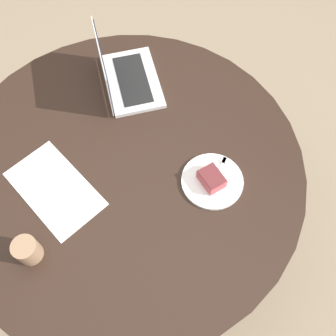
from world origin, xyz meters
TOP-DOWN VIEW (x-y plane):
  - ground_plane at (0.00, 0.00)m, footprint 12.00×12.00m
  - dining_table at (0.00, 0.00)m, footprint 1.36×1.36m
  - paper_document at (0.03, 0.27)m, footprint 0.41×0.30m
  - plate at (-0.22, -0.25)m, footprint 0.23×0.23m
  - cake_slice at (-0.22, -0.25)m, footprint 0.10×0.08m
  - fork at (-0.20, -0.29)m, footprint 0.12×0.15m
  - coffee_glass at (-0.17, 0.42)m, footprint 0.08×0.08m
  - laptop at (0.35, -0.17)m, footprint 0.37×0.29m

SIDE VIEW (x-z plane):
  - ground_plane at x=0.00m, z-range 0.00..0.00m
  - dining_table at x=0.00m, z-range 0.26..0.98m
  - paper_document at x=0.03m, z-range 0.72..0.72m
  - plate at x=-0.22m, z-range 0.72..0.73m
  - fork at x=-0.20m, z-range 0.73..0.74m
  - cake_slice at x=-0.22m, z-range 0.73..0.78m
  - laptop at x=0.35m, z-range 0.65..0.88m
  - coffee_glass at x=-0.17m, z-range 0.72..0.81m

